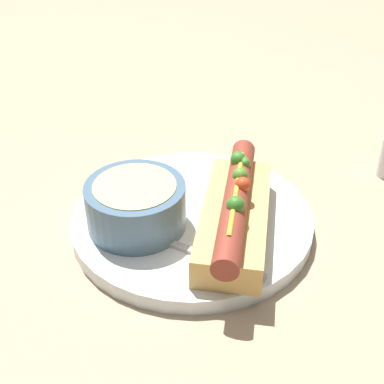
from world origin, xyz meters
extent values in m
plane|color=tan|center=(0.00, 0.00, 0.00)|extent=(4.00, 4.00, 0.00)
cylinder|color=white|center=(0.00, 0.00, 0.01)|extent=(0.26, 0.26, 0.02)
cube|color=#DBAD60|center=(-0.01, -0.05, 0.03)|extent=(0.19, 0.10, 0.03)
cylinder|color=brown|center=(-0.01, -0.05, 0.06)|extent=(0.21, 0.07, 0.03)
sphere|color=#518C2D|center=(0.04, -0.04, 0.07)|extent=(0.01, 0.01, 0.01)
sphere|color=#387A28|center=(-0.04, -0.06, 0.07)|extent=(0.02, 0.02, 0.02)
sphere|color=#518C2D|center=(0.02, -0.05, 0.07)|extent=(0.02, 0.02, 0.02)
sphere|color=#C63F1E|center=(0.00, -0.05, 0.07)|extent=(0.02, 0.02, 0.02)
sphere|color=#387A28|center=(0.04, -0.04, 0.07)|extent=(0.01, 0.01, 0.01)
sphere|color=#387A28|center=(0.04, -0.04, 0.07)|extent=(0.02, 0.02, 0.02)
cylinder|color=gold|center=(-0.01, -0.05, 0.07)|extent=(0.14, 0.04, 0.01)
cylinder|color=slate|center=(-0.04, 0.05, 0.04)|extent=(0.10, 0.10, 0.05)
cylinder|color=#D1C184|center=(-0.04, 0.05, 0.06)|extent=(0.08, 0.08, 0.01)
cube|color=#B7B7BC|center=(-0.06, -0.05, 0.02)|extent=(0.02, 0.11, 0.00)
ellipsoid|color=#B7B7BC|center=(-0.05, 0.02, 0.02)|extent=(0.03, 0.04, 0.01)
camera|label=1|loc=(-0.43, -0.18, 0.37)|focal=50.00mm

